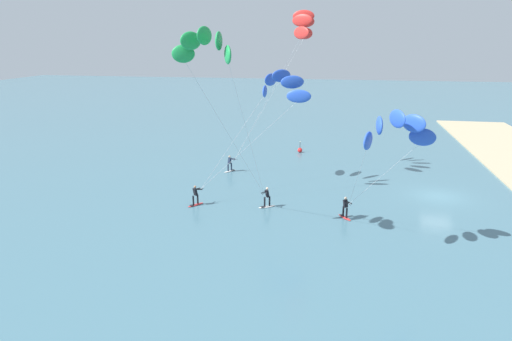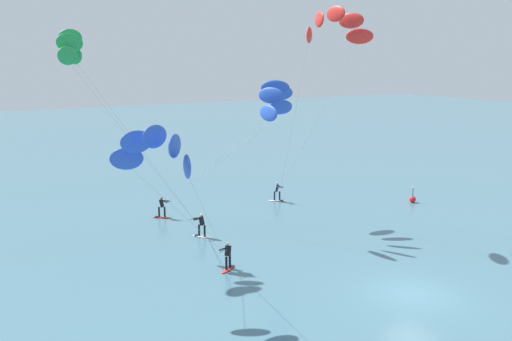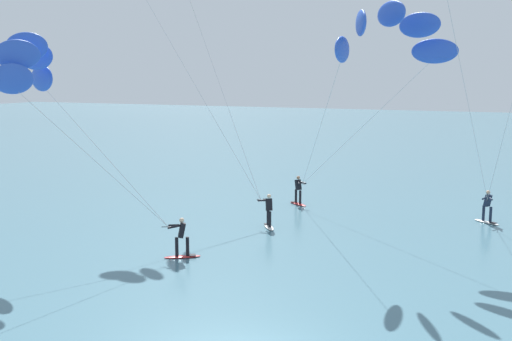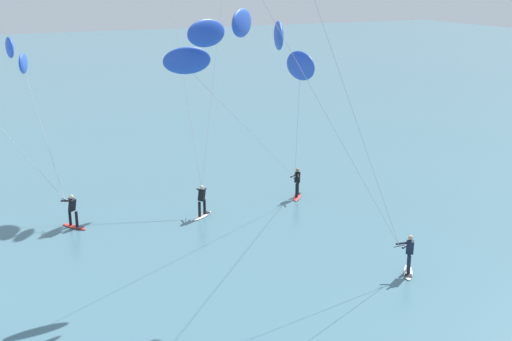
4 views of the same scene
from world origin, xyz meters
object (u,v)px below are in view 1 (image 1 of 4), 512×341
(kitesurfer_nearshore, at_px, (300,31))
(kitesurfer_downwind, at_px, (209,55))
(marker_buoy, at_px, (300,150))
(kitesurfer_far_out, at_px, (278,89))
(kitesurfer_mid_water, at_px, (394,134))

(kitesurfer_nearshore, relative_size, kitesurfer_downwind, 1.13)
(kitesurfer_nearshore, bearing_deg, marker_buoy, 3.62)
(kitesurfer_downwind, distance_m, marker_buoy, 29.11)
(kitesurfer_far_out, height_order, kitesurfer_downwind, kitesurfer_downwind)
(kitesurfer_nearshore, distance_m, kitesurfer_far_out, 6.66)
(kitesurfer_nearshore, distance_m, marker_buoy, 16.60)
(kitesurfer_far_out, relative_size, kitesurfer_downwind, 0.76)
(kitesurfer_nearshore, xyz_separation_m, kitesurfer_downwind, (-16.82, 3.93, -1.70))
(kitesurfer_nearshore, relative_size, kitesurfer_far_out, 1.48)
(kitesurfer_nearshore, bearing_deg, kitesurfer_downwind, 166.86)
(kitesurfer_downwind, xyz_separation_m, marker_buoy, (26.39, -3.32, -11.84))
(kitesurfer_far_out, bearing_deg, kitesurfer_downwind, 168.53)
(kitesurfer_mid_water, distance_m, kitesurfer_downwind, 12.18)
(kitesurfer_nearshore, distance_m, kitesurfer_downwind, 17.35)
(kitesurfer_far_out, xyz_separation_m, kitesurfer_downwind, (-12.54, 2.54, 3.21))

